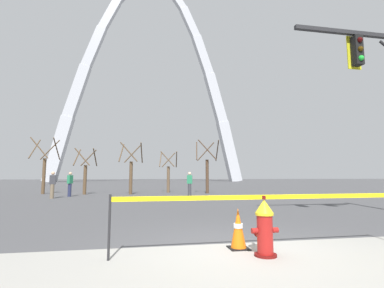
{
  "coord_description": "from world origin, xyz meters",
  "views": [
    {
      "loc": [
        -1.76,
        -5.15,
        1.32
      ],
      "look_at": [
        0.09,
        5.0,
        2.5
      ],
      "focal_mm": 26.31,
      "sensor_mm": 36.0,
      "label": 1
    }
  ],
  "objects": [
    {
      "name": "fire_hydrant",
      "position": [
        0.29,
        -0.64,
        0.47
      ],
      "size": [
        0.46,
        0.48,
        0.99
      ],
      "color": "#5E0F0D",
      "rests_on": "ground"
    },
    {
      "name": "tree_right_mid",
      "position": [
        3.32,
        16.19,
        1.81
      ],
      "size": [
        1.88,
        1.9,
        4.08
      ],
      "color": "#473323",
      "rests_on": "ground"
    },
    {
      "name": "traffic_cone_by_hydrant",
      "position": [
        0.02,
        -0.1,
        0.36
      ],
      "size": [
        0.36,
        0.36,
        0.73
      ],
      "color": "black",
      "rests_on": "ground"
    },
    {
      "name": "tree_center_right",
      "position": [
        0.47,
        17.93,
        1.47
      ],
      "size": [
        1.55,
        1.56,
        3.32
      ],
      "color": "brown",
      "rests_on": "ground"
    },
    {
      "name": "tree_left_mid",
      "position": [
        -5.76,
        16.58,
        1.48
      ],
      "size": [
        1.56,
        1.57,
        3.34
      ],
      "color": "brown",
      "rests_on": "ground"
    },
    {
      "name": "monument_arch",
      "position": [
        -0.0,
        64.57,
        23.42
      ],
      "size": [
        47.46,
        2.68,
        54.2
      ],
      "color": "#B2B5BC",
      "rests_on": "ground"
    },
    {
      "name": "tree_far_left",
      "position": [
        -8.91,
        17.72,
        1.86
      ],
      "size": [
        1.93,
        1.94,
        4.18
      ],
      "color": "brown",
      "rests_on": "ground"
    },
    {
      "name": "ground_plane",
      "position": [
        0.0,
        0.0,
        0.0
      ],
      "size": [
        240.0,
        240.0,
        0.0
      ],
      "primitive_type": "plane",
      "color": "#474749"
    },
    {
      "name": "pedestrian_walking_left",
      "position": [
        1.36,
        12.84,
        0.82
      ],
      "size": [
        0.38,
        0.27,
        1.59
      ],
      "color": "#38383D",
      "rests_on": "ground"
    },
    {
      "name": "tree_center_left",
      "position": [
        -2.46,
        16.04,
        1.67
      ],
      "size": [
        1.74,
        1.75,
        3.76
      ],
      "color": "brown",
      "rests_on": "ground"
    },
    {
      "name": "pedestrian_standing_center",
      "position": [
        -6.93,
        13.0,
        0.82
      ],
      "size": [
        0.37,
        0.25,
        1.59
      ],
      "color": "brown",
      "rests_on": "ground"
    },
    {
      "name": "pedestrian_walking_right",
      "position": [
        -6.29,
        14.48,
        0.82
      ],
      "size": [
        0.33,
        0.39,
        1.59
      ],
      "color": "#232847",
      "rests_on": "ground"
    },
    {
      "name": "caution_tape_barrier",
      "position": [
        0.46,
        -0.39,
        0.71
      ],
      "size": [
        5.44,
        0.12,
        1.03
      ],
      "color": "#232326",
      "rests_on": "ground"
    }
  ]
}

